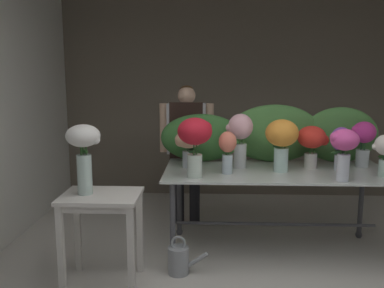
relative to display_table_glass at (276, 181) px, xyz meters
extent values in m
plane|color=beige|center=(-0.27, 0.21, -0.71)|extent=(7.96, 7.96, 0.00)
cube|color=#706656|center=(-0.27, 2.02, 0.70)|extent=(4.94, 0.12, 2.83)
cube|color=silver|center=(-2.74, 0.21, 0.70)|extent=(0.12, 3.74, 2.83)
cube|color=silver|center=(0.00, 0.00, 0.10)|extent=(2.11, 0.99, 0.02)
cylinder|color=#4C4C51|center=(-0.96, -0.39, -0.31)|extent=(0.05, 0.05, 0.80)
sphere|color=#4C4C51|center=(-0.96, -0.39, -0.68)|extent=(0.07, 0.07, 0.07)
cylinder|color=#4C4C51|center=(-0.96, 0.39, -0.31)|extent=(0.05, 0.05, 0.80)
sphere|color=#4C4C51|center=(-0.96, 0.39, -0.68)|extent=(0.07, 0.07, 0.07)
cylinder|color=#4C4C51|center=(0.96, 0.39, -0.31)|extent=(0.05, 0.05, 0.80)
sphere|color=#4C4C51|center=(0.96, 0.39, -0.68)|extent=(0.07, 0.07, 0.07)
cylinder|color=#4C4C51|center=(0.00, 0.00, -0.43)|extent=(1.91, 0.03, 0.03)
cube|color=silver|center=(-1.51, -0.67, 0.03)|extent=(0.63, 0.49, 0.03)
cube|color=silver|center=(-1.51, -0.67, -0.01)|extent=(0.57, 0.43, 0.06)
cube|color=silver|center=(-1.78, -0.87, -0.35)|extent=(0.05, 0.05, 0.73)
cube|color=silver|center=(-1.24, -0.87, -0.35)|extent=(0.05, 0.05, 0.73)
cube|color=silver|center=(-1.78, -0.46, -0.35)|extent=(0.05, 0.05, 0.73)
cube|color=silver|center=(-1.24, -0.46, -0.35)|extent=(0.05, 0.05, 0.73)
cylinder|color=#232328|center=(-0.99, 0.77, -0.29)|extent=(0.12, 0.12, 0.83)
cylinder|color=#232328|center=(-0.81, 0.77, -0.29)|extent=(0.12, 0.12, 0.83)
cube|color=silver|center=(-0.90, 0.77, 0.40)|extent=(0.43, 0.22, 0.56)
cube|color=black|center=(-0.90, 0.66, 0.36)|extent=(0.37, 0.02, 0.68)
cylinder|color=#D8AD8E|center=(-1.16, 0.77, 0.41)|extent=(0.09, 0.09, 0.55)
cylinder|color=#D8AD8E|center=(-0.64, 0.77, 0.41)|extent=(0.09, 0.09, 0.55)
sphere|color=#D8AD8E|center=(-0.90, 0.77, 0.77)|extent=(0.20, 0.20, 0.20)
ellipsoid|color=brown|center=(-0.90, 0.79, 0.84)|extent=(0.15, 0.15, 0.09)
ellipsoid|color=#387033|center=(-0.72, 0.37, 0.36)|extent=(0.84, 0.26, 0.49)
ellipsoid|color=#477F3D|center=(0.03, 0.37, 0.41)|extent=(0.96, 0.24, 0.59)
ellipsoid|color=#477F3D|center=(0.69, 0.37, 0.39)|extent=(0.77, 0.20, 0.57)
cylinder|color=silver|center=(-0.77, -0.31, 0.21)|extent=(0.13, 0.13, 0.20)
cylinder|color=#9EBCB2|center=(-0.77, -0.31, 0.15)|extent=(0.12, 0.12, 0.09)
cylinder|color=#2D6028|center=(-0.75, -0.32, 0.28)|extent=(0.01, 0.01, 0.33)
cylinder|color=#2D6028|center=(-0.78, -0.28, 0.28)|extent=(0.01, 0.01, 0.33)
cylinder|color=#2D6028|center=(-0.77, -0.34, 0.28)|extent=(0.01, 0.01, 0.33)
ellipsoid|color=red|center=(-0.77, -0.31, 0.52)|extent=(0.30, 0.30, 0.24)
sphere|color=red|center=(-0.67, -0.30, 0.55)|extent=(0.11, 0.11, 0.11)
ellipsoid|color=#28562D|center=(-0.78, -0.28, 0.33)|extent=(0.11, 0.08, 0.03)
cylinder|color=silver|center=(-0.48, -0.17, 0.20)|extent=(0.10, 0.10, 0.18)
cylinder|color=#9EBCB2|center=(-0.48, -0.17, 0.15)|extent=(0.09, 0.09, 0.07)
cylinder|color=#387033|center=(-0.46, -0.17, 0.23)|extent=(0.01, 0.01, 0.23)
cylinder|color=#387033|center=(-0.48, -0.14, 0.23)|extent=(0.01, 0.01, 0.23)
cylinder|color=#387033|center=(-0.49, -0.17, 0.23)|extent=(0.01, 0.01, 0.23)
cylinder|color=#387033|center=(-0.48, -0.19, 0.23)|extent=(0.01, 0.01, 0.23)
ellipsoid|color=#EF7A60|center=(-0.48, -0.17, 0.40)|extent=(0.16, 0.16, 0.19)
ellipsoid|color=#387033|center=(-0.45, -0.14, 0.30)|extent=(0.11, 0.09, 0.03)
cylinder|color=silver|center=(0.49, -0.39, 0.22)|extent=(0.11, 0.11, 0.23)
cylinder|color=#9EBCB2|center=(0.49, -0.39, 0.16)|extent=(0.10, 0.10, 0.10)
cylinder|color=#387033|center=(0.52, -0.39, 0.26)|extent=(0.01, 0.01, 0.29)
cylinder|color=#387033|center=(0.49, -0.36, 0.26)|extent=(0.01, 0.01, 0.29)
cylinder|color=#387033|center=(0.47, -0.38, 0.26)|extent=(0.01, 0.01, 0.29)
cylinder|color=#387033|center=(0.50, -0.40, 0.26)|extent=(0.01, 0.01, 0.29)
ellipsoid|color=#E54C9E|center=(0.49, -0.39, 0.46)|extent=(0.24, 0.24, 0.18)
sphere|color=#E54C9E|center=(0.40, -0.41, 0.49)|extent=(0.08, 0.08, 0.08)
sphere|color=#E54C9E|center=(0.57, -0.39, 0.44)|extent=(0.07, 0.07, 0.07)
ellipsoid|color=#28562D|center=(0.47, -0.35, 0.36)|extent=(0.11, 0.06, 0.03)
cylinder|color=silver|center=(-0.84, 0.08, 0.19)|extent=(0.12, 0.12, 0.16)
cylinder|color=#9EBCB2|center=(-0.84, 0.08, 0.15)|extent=(0.11, 0.11, 0.07)
cylinder|color=#28562D|center=(-0.82, 0.08, 0.23)|extent=(0.01, 0.01, 0.21)
cylinder|color=#28562D|center=(-0.85, 0.10, 0.23)|extent=(0.01, 0.01, 0.21)
cylinder|color=#28562D|center=(-0.85, 0.05, 0.23)|extent=(0.01, 0.01, 0.21)
ellipsoid|color=#F4B78E|center=(-0.84, 0.08, 0.38)|extent=(0.26, 0.26, 0.17)
sphere|color=#F4B78E|center=(-0.92, 0.05, 0.37)|extent=(0.10, 0.10, 0.10)
ellipsoid|color=#2D6028|center=(-0.81, 0.11, 0.29)|extent=(0.10, 0.09, 0.03)
cylinder|color=silver|center=(0.86, 0.17, 0.19)|extent=(0.13, 0.13, 0.17)
cylinder|color=#9EBCB2|center=(0.86, 0.17, 0.15)|extent=(0.12, 0.12, 0.07)
cylinder|color=#28562D|center=(0.87, 0.18, 0.25)|extent=(0.01, 0.01, 0.27)
cylinder|color=#28562D|center=(0.85, 0.21, 0.25)|extent=(0.01, 0.01, 0.27)
cylinder|color=#28562D|center=(0.83, 0.18, 0.25)|extent=(0.01, 0.01, 0.27)
cylinder|color=#28562D|center=(0.86, 0.15, 0.25)|extent=(0.01, 0.01, 0.27)
ellipsoid|color=#D1338E|center=(0.86, 0.17, 0.45)|extent=(0.22, 0.22, 0.21)
sphere|color=#D1338E|center=(0.76, 0.15, 0.48)|extent=(0.07, 0.07, 0.07)
cylinder|color=silver|center=(0.91, -0.22, 0.18)|extent=(0.10, 0.10, 0.15)
cylinder|color=#9EBCB2|center=(0.91, -0.22, 0.14)|extent=(0.09, 0.09, 0.06)
cylinder|color=#28562D|center=(0.90, -0.20, 0.23)|extent=(0.01, 0.01, 0.22)
cylinder|color=#28562D|center=(0.89, -0.22, 0.23)|extent=(0.01, 0.01, 0.22)
sphere|color=white|center=(0.83, -0.20, 0.37)|extent=(0.06, 0.06, 0.06)
ellipsoid|color=#2D6028|center=(0.91, -0.18, 0.28)|extent=(0.11, 0.07, 0.03)
cylinder|color=silver|center=(0.03, -0.07, 0.22)|extent=(0.13, 0.13, 0.22)
cylinder|color=#9EBCB2|center=(0.03, -0.07, 0.16)|extent=(0.12, 0.12, 0.09)
cylinder|color=#2D6028|center=(0.06, -0.07, 0.26)|extent=(0.01, 0.01, 0.28)
cylinder|color=#2D6028|center=(0.01, -0.05, 0.26)|extent=(0.01, 0.01, 0.28)
cylinder|color=#2D6028|center=(0.00, -0.09, 0.26)|extent=(0.01, 0.01, 0.28)
ellipsoid|color=orange|center=(0.03, -0.07, 0.47)|extent=(0.30, 0.30, 0.25)
sphere|color=orange|center=(-0.06, -0.04, 0.44)|extent=(0.08, 0.08, 0.08)
ellipsoid|color=#28562D|center=(-0.01, -0.09, 0.35)|extent=(0.11, 0.08, 0.03)
cylinder|color=silver|center=(0.34, 0.10, 0.18)|extent=(0.12, 0.12, 0.14)
cylinder|color=#9EBCB2|center=(0.34, 0.10, 0.14)|extent=(0.11, 0.11, 0.06)
cylinder|color=#2D6028|center=(0.36, 0.10, 0.23)|extent=(0.01, 0.01, 0.23)
cylinder|color=#2D6028|center=(0.33, 0.12, 0.23)|extent=(0.01, 0.01, 0.23)
cylinder|color=#2D6028|center=(0.33, 0.08, 0.23)|extent=(0.01, 0.01, 0.23)
ellipsoid|color=red|center=(0.34, 0.10, 0.41)|extent=(0.27, 0.27, 0.21)
sphere|color=red|center=(0.26, 0.13, 0.42)|extent=(0.09, 0.09, 0.09)
sphere|color=red|center=(0.46, 0.13, 0.38)|extent=(0.10, 0.10, 0.10)
cylinder|color=silver|center=(-0.34, 0.08, 0.23)|extent=(0.12, 0.12, 0.24)
cylinder|color=#9EBCB2|center=(-0.34, 0.08, 0.16)|extent=(0.11, 0.11, 0.10)
cylinder|color=#477F3D|center=(-0.31, 0.08, 0.28)|extent=(0.01, 0.01, 0.32)
cylinder|color=#477F3D|center=(-0.35, 0.10, 0.28)|extent=(0.01, 0.01, 0.32)
cylinder|color=#477F3D|center=(-0.35, 0.05, 0.28)|extent=(0.01, 0.01, 0.32)
ellipsoid|color=#EFB2BC|center=(-0.34, 0.08, 0.51)|extent=(0.24, 0.24, 0.25)
sphere|color=#EFB2BC|center=(-0.45, 0.07, 0.50)|extent=(0.07, 0.07, 0.07)
sphere|color=#EFB2BC|center=(-0.28, 0.11, 0.49)|extent=(0.10, 0.10, 0.10)
ellipsoid|color=#387033|center=(-0.38, 0.05, 0.37)|extent=(0.05, 0.10, 0.03)
cylinder|color=silver|center=(0.59, 0.02, 0.18)|extent=(0.11, 0.11, 0.14)
cylinder|color=#9EBCB2|center=(0.59, 0.02, 0.14)|extent=(0.10, 0.10, 0.06)
cylinder|color=#28562D|center=(0.62, 0.02, 0.23)|extent=(0.01, 0.01, 0.22)
cylinder|color=#28562D|center=(0.58, 0.04, 0.23)|extent=(0.01, 0.01, 0.22)
cylinder|color=#28562D|center=(0.58, 0.00, 0.23)|extent=(0.01, 0.01, 0.22)
ellipsoid|color=purple|center=(0.59, 0.02, 0.41)|extent=(0.20, 0.20, 0.22)
sphere|color=purple|center=(0.53, 0.00, 0.40)|extent=(0.07, 0.07, 0.07)
sphere|color=purple|center=(0.65, 0.02, 0.44)|extent=(0.08, 0.08, 0.08)
ellipsoid|color=#387033|center=(0.56, 0.05, 0.27)|extent=(0.10, 0.05, 0.03)
cylinder|color=silver|center=(-1.63, -0.67, 0.21)|extent=(0.12, 0.12, 0.32)
cylinder|color=#9EBCB2|center=(-1.63, -0.67, 0.12)|extent=(0.11, 0.11, 0.14)
cylinder|color=#2D6028|center=(-1.62, -0.66, 0.27)|extent=(0.01, 0.01, 0.41)
cylinder|color=#2D6028|center=(-1.64, -0.65, 0.27)|extent=(0.01, 0.01, 0.41)
cylinder|color=#2D6028|center=(-1.65, -0.69, 0.27)|extent=(0.01, 0.01, 0.41)
ellipsoid|color=white|center=(-1.63, -0.67, 0.52)|extent=(0.27, 0.27, 0.18)
sphere|color=white|center=(-1.72, -0.64, 0.54)|extent=(0.09, 0.09, 0.09)
sphere|color=white|center=(-1.54, -0.68, 0.50)|extent=(0.08, 0.08, 0.08)
ellipsoid|color=#387033|center=(-1.64, -0.63, 0.39)|extent=(0.10, 0.10, 0.03)
cylinder|color=#999EA3|center=(-0.90, -0.49, -0.59)|extent=(0.18, 0.18, 0.24)
cylinder|color=#999EA3|center=(-0.73, -0.49, -0.58)|extent=(0.18, 0.04, 0.14)
torus|color=#999EA3|center=(-0.90, -0.49, -0.43)|extent=(0.13, 0.02, 0.13)
camera|label=1|loc=(-0.64, -3.82, 1.00)|focal=38.44mm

